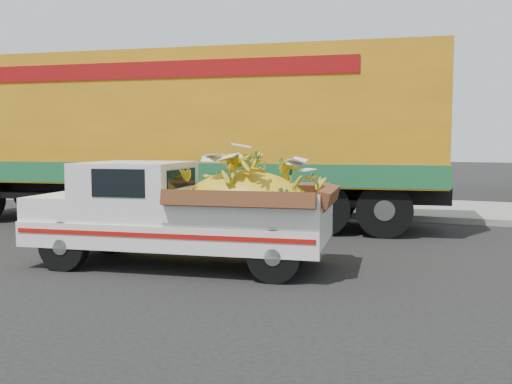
% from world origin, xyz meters
% --- Properties ---
extents(ground, '(100.00, 100.00, 0.00)m').
position_xyz_m(ground, '(0.00, 0.00, 0.00)').
color(ground, black).
rests_on(ground, ground).
extents(curb, '(60.00, 0.25, 0.15)m').
position_xyz_m(curb, '(0.00, 6.49, 0.07)').
color(curb, gray).
rests_on(curb, ground).
extents(sidewalk, '(60.00, 4.00, 0.14)m').
position_xyz_m(sidewalk, '(0.00, 8.59, 0.07)').
color(sidewalk, gray).
rests_on(sidewalk, ground).
extents(building_left, '(18.00, 6.00, 5.00)m').
position_xyz_m(building_left, '(-8.00, 14.49, 2.50)').
color(building_left, gray).
rests_on(building_left, ground).
extents(pickup_truck, '(4.67, 2.39, 1.56)m').
position_xyz_m(pickup_truck, '(2.06, 0.12, 0.84)').
color(pickup_truck, black).
rests_on(pickup_truck, ground).
extents(semi_trailer, '(12.08, 4.53, 3.80)m').
position_xyz_m(semi_trailer, '(-0.72, 4.04, 2.12)').
color(semi_trailer, black).
rests_on(semi_trailer, ground).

